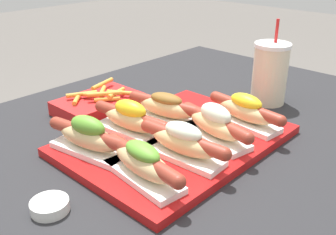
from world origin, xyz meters
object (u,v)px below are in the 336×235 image
at_px(serving_tray, 175,141).
at_px(hot_dog_4, 89,137).
at_px(sauce_bowl, 50,205).
at_px(fries_basket, 97,103).
at_px(hot_dog_1, 183,142).
at_px(hot_dog_0, 143,163).
at_px(hot_dog_3, 245,111).
at_px(hot_dog_2, 215,124).
at_px(hot_dog_5, 131,119).
at_px(drink_cup, 270,73).
at_px(hot_dog_6, 166,108).

height_order(serving_tray, hot_dog_4, hot_dog_4).
relative_size(sauce_bowl, fries_basket, 0.30).
bearing_deg(hot_dog_1, serving_tray, 52.47).
height_order(sauce_bowl, fries_basket, fries_basket).
distance_m(hot_dog_0, hot_dog_3, 0.31).
xyz_separation_m(hot_dog_2, hot_dog_5, (-0.10, 0.15, -0.00)).
relative_size(drink_cup, fries_basket, 1.06).
bearing_deg(serving_tray, hot_dog_4, 154.58).
distance_m(hot_dog_0, fries_basket, 0.37).
bearing_deg(hot_dog_1, sauce_bowl, 165.46).
bearing_deg(hot_dog_6, hot_dog_4, 177.96).
bearing_deg(drink_cup, fries_basket, 140.32).
bearing_deg(hot_dog_5, hot_dog_3, -36.70).
distance_m(serving_tray, hot_dog_3, 0.18).
distance_m(hot_dog_6, drink_cup, 0.32).
xyz_separation_m(hot_dog_1, hot_dog_2, (0.10, 0.00, 0.00)).
height_order(hot_dog_1, hot_dog_6, hot_dog_1).
distance_m(hot_dog_3, drink_cup, 0.20).
xyz_separation_m(serving_tray, hot_dog_4, (-0.16, 0.08, 0.04)).
height_order(hot_dog_0, hot_dog_4, hot_dog_4).
height_order(serving_tray, hot_dog_2, hot_dog_2).
relative_size(hot_dog_1, fries_basket, 1.00).
distance_m(hot_dog_2, hot_dog_3, 0.11).
bearing_deg(hot_dog_2, drink_cup, 8.97).
bearing_deg(hot_dog_0, serving_tray, 23.19).
distance_m(hot_dog_5, sauce_bowl, 0.27).
xyz_separation_m(hot_dog_0, hot_dog_2, (0.21, -0.00, 0.00)).
distance_m(drink_cup, fries_basket, 0.46).
xyz_separation_m(hot_dog_1, fries_basket, (0.05, 0.34, -0.03)).
bearing_deg(hot_dog_4, fries_basket, 49.16).
bearing_deg(hot_dog_1, hot_dog_2, 1.20).
bearing_deg(drink_cup, hot_dog_2, -171.03).
bearing_deg(hot_dog_3, hot_dog_5, 143.30).
distance_m(hot_dog_0, drink_cup, 0.51).
xyz_separation_m(serving_tray, hot_dog_5, (-0.05, 0.08, 0.04)).
height_order(hot_dog_2, hot_dog_4, hot_dog_2).
relative_size(hot_dog_0, drink_cup, 0.94).
bearing_deg(hot_dog_3, hot_dog_1, 178.97).
bearing_deg(hot_dog_3, fries_basket, 114.20).
bearing_deg(hot_dog_5, hot_dog_0, -125.48).
xyz_separation_m(hot_dog_3, hot_dog_4, (-0.32, 0.15, 0.00)).
bearing_deg(serving_tray, hot_dog_0, -156.81).
bearing_deg(hot_dog_6, hot_dog_3, -53.47).
height_order(hot_dog_1, hot_dog_2, hot_dog_2).
height_order(drink_cup, fries_basket, drink_cup).
relative_size(serving_tray, hot_dog_2, 2.24).
bearing_deg(hot_dog_0, hot_dog_4, 92.64).
xyz_separation_m(hot_dog_0, hot_dog_5, (0.11, 0.15, 0.00)).
bearing_deg(hot_dog_6, hot_dog_0, -146.19).
relative_size(serving_tray, hot_dog_0, 2.21).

